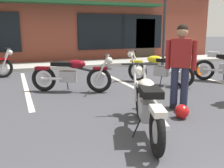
{
  "coord_description": "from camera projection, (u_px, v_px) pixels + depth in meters",
  "views": [
    {
      "loc": [
        -1.65,
        -0.77,
        1.58
      ],
      "look_at": [
        0.08,
        3.73,
        0.55
      ],
      "focal_mm": 41.41,
      "sensor_mm": 36.0,
      "label": 1
    }
  ],
  "objects": [
    {
      "name": "motorcycle_red_sportbike",
      "position": [
        72.0,
        74.0,
        6.54
      ],
      "size": [
        1.94,
        1.22,
        0.98
      ],
      "color": "black",
      "rests_on": "ground_plane"
    },
    {
      "name": "traffic_cone",
      "position": [
        197.0,
        67.0,
        9.08
      ],
      "size": [
        0.34,
        0.34,
        0.53
      ],
      "color": "orange",
      "rests_on": "ground_plane"
    },
    {
      "name": "motorcycle_foreground_classic",
      "position": [
        147.0,
        104.0,
        3.92
      ],
      "size": [
        0.99,
        2.03,
        0.98
      ],
      "color": "black",
      "rests_on": "ground_plane"
    },
    {
      "name": "person_in_shorts_foreground",
      "position": [
        181.0,
        62.0,
        5.09
      ],
      "size": [
        0.51,
        0.47,
        1.68
      ],
      "color": "black",
      "rests_on": "ground_plane"
    },
    {
      "name": "painted_stall_lines",
      "position": [
        75.0,
        83.0,
        7.67
      ],
      "size": [
        8.46,
        4.8,
        0.01
      ],
      "color": "silver",
      "rests_on": "ground_plane"
    },
    {
      "name": "sidewalk_kerb",
      "position": [
        56.0,
        65.0,
        10.94
      ],
      "size": [
        22.0,
        1.8,
        0.14
      ],
      "primitive_type": "cube",
      "color": "#A8A59E",
      "rests_on": "ground_plane"
    },
    {
      "name": "ground_plane",
      "position": [
        116.0,
        118.0,
        4.66
      ],
      "size": [
        80.0,
        80.0,
        0.0
      ],
      "primitive_type": "plane",
      "color": "#3D3D42"
    },
    {
      "name": "motorcycle_green_cafe_racer",
      "position": [
        158.0,
        69.0,
        7.45
      ],
      "size": [
        1.4,
        1.84,
        0.98
      ],
      "color": "black",
      "rests_on": "ground_plane"
    },
    {
      "name": "helmet_on_pavement",
      "position": [
        182.0,
        111.0,
        4.63
      ],
      "size": [
        0.26,
        0.26,
        0.26
      ],
      "color": "#B71414",
      "rests_on": "ground_plane"
    },
    {
      "name": "brick_storefront_building",
      "position": [
        42.0,
        26.0,
        14.39
      ],
      "size": [
        17.76,
        6.84,
        3.53
      ],
      "color": "brown",
      "rests_on": "ground_plane"
    }
  ]
}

